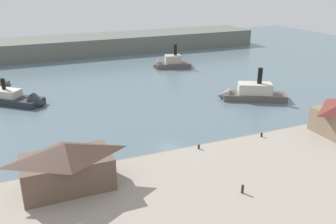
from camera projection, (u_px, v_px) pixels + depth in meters
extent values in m
plane|color=slate|center=(168.00, 147.00, 78.49)|extent=(320.00, 320.00, 0.00)
cube|color=#9E9384|center=(220.00, 198.00, 59.32)|extent=(110.00, 36.00, 1.20)
cube|color=gray|center=(175.00, 152.00, 75.21)|extent=(110.00, 0.80, 1.00)
cube|color=brown|center=(68.00, 172.00, 60.62)|extent=(14.74, 8.57, 5.72)
pyramid|color=#473328|center=(65.00, 150.00, 59.19)|extent=(15.04, 9.00, 2.41)
cylinder|color=#232328|center=(243.00, 189.00, 59.53)|extent=(0.43, 0.43, 1.48)
sphere|color=#CCA889|center=(243.00, 185.00, 59.22)|extent=(0.27, 0.27, 0.27)
cylinder|color=black|center=(262.00, 135.00, 80.62)|extent=(0.44, 0.44, 0.90)
cylinder|color=black|center=(199.00, 147.00, 74.95)|extent=(0.44, 0.44, 0.90)
cone|color=#514C47|center=(6.00, 84.00, 122.16)|extent=(4.97, 5.24, 4.23)
cube|color=#514C47|center=(254.00, 96.00, 108.70)|extent=(19.53, 14.31, 1.92)
cone|color=#514C47|center=(223.00, 96.00, 109.42)|extent=(5.64, 6.64, 5.73)
cube|color=beige|center=(255.00, 88.00, 107.80)|extent=(11.10, 9.06, 3.15)
cylinder|color=black|center=(260.00, 76.00, 106.31)|extent=(1.41, 1.41, 4.74)
cube|color=#514C47|center=(173.00, 65.00, 147.12)|extent=(15.33, 10.04, 1.97)
cone|color=#514C47|center=(156.00, 66.00, 146.09)|extent=(3.94, 6.60, 6.18)
cube|color=#B2A893|center=(173.00, 59.00, 146.23)|extent=(7.20, 6.07, 3.05)
cylinder|color=black|center=(175.00, 50.00, 145.06)|extent=(1.24, 1.24, 4.44)
cube|color=#23282D|center=(6.00, 100.00, 105.76)|extent=(21.51, 19.75, 1.98)
cone|color=#23282D|center=(39.00, 104.00, 102.47)|extent=(6.85, 7.02, 5.71)
cube|color=beige|center=(5.00, 93.00, 105.02)|extent=(9.63, 9.16, 2.20)
cylinder|color=black|center=(3.00, 84.00, 104.10)|extent=(1.12, 1.12, 3.21)
cube|color=#60665B|center=(79.00, 46.00, 171.86)|extent=(180.00, 24.00, 8.00)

